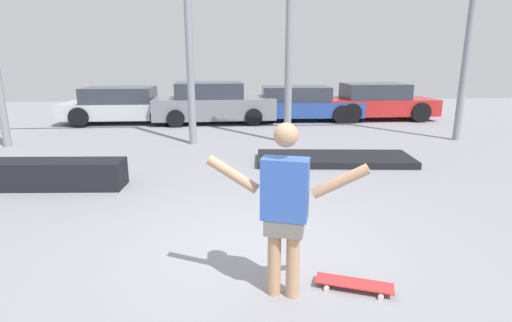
% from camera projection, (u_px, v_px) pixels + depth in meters
% --- Properties ---
extents(ground_plane, '(36.00, 36.00, 0.00)m').
position_uv_depth(ground_plane, '(259.00, 253.00, 4.83)').
color(ground_plane, gray).
extents(skateboarder, '(1.49, 0.54, 1.74)m').
position_uv_depth(skateboarder, '(285.00, 204.00, 3.76)').
color(skateboarder, tan).
rests_on(skateboarder, ground_plane).
extents(skateboard, '(0.80, 0.48, 0.08)m').
position_uv_depth(skateboard, '(354.00, 284.00, 4.07)').
color(skateboard, red).
rests_on(skateboard, ground_plane).
extents(grind_box, '(2.58, 0.75, 0.51)m').
position_uv_depth(grind_box, '(52.00, 174.00, 7.22)').
color(grind_box, black).
rests_on(grind_box, ground_plane).
extents(manual_pad, '(3.56, 1.57, 0.15)m').
position_uv_depth(manual_pad, '(334.00, 159.00, 9.03)').
color(manual_pad, black).
rests_on(manual_pad, ground_plane).
extents(canopy_support_left, '(5.11, 0.20, 5.38)m').
position_uv_depth(canopy_support_left, '(89.00, 17.00, 9.99)').
color(canopy_support_left, gray).
rests_on(canopy_support_left, ground_plane).
extents(canopy_support_right, '(5.11, 0.20, 5.38)m').
position_uv_depth(canopy_support_right, '(382.00, 19.00, 10.52)').
color(canopy_support_right, gray).
rests_on(canopy_support_right, ground_plane).
extents(parked_car_silver, '(4.39, 1.99, 1.28)m').
position_uv_depth(parked_car_silver, '(124.00, 105.00, 14.40)').
color(parked_car_silver, '#B7BABF').
rests_on(parked_car_silver, ground_plane).
extents(parked_car_grey, '(4.37, 2.17, 1.45)m').
position_uv_depth(parked_car_grey, '(213.00, 103.00, 14.43)').
color(parked_car_grey, slate).
rests_on(parked_car_grey, ground_plane).
extents(parked_car_blue, '(4.56, 1.97, 1.26)m').
position_uv_depth(parked_car_blue, '(299.00, 104.00, 14.96)').
color(parked_car_blue, '#284793').
rests_on(parked_car_blue, ground_plane).
extents(parked_car_red, '(4.19, 1.98, 1.35)m').
position_uv_depth(parked_car_red, '(377.00, 102.00, 15.20)').
color(parked_car_red, red).
rests_on(parked_car_red, ground_plane).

